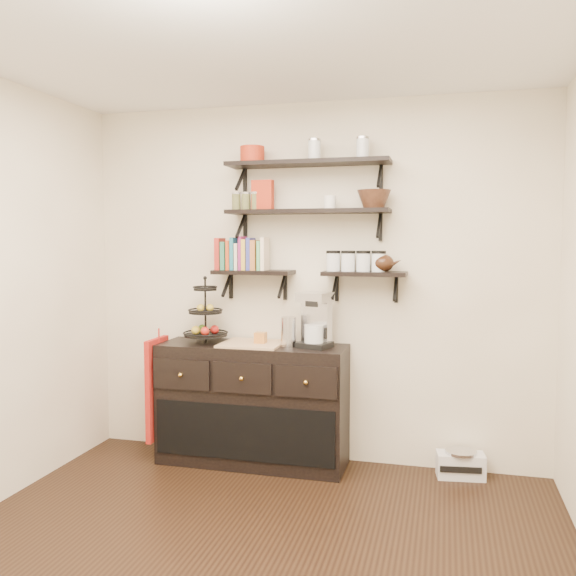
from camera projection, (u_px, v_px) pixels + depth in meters
The scene contains 20 objects.
ceiling at pixel (231, 19), 2.83m from camera, with size 3.50×3.50×0.02m, color white.
back_wall at pixel (311, 283), 4.62m from camera, with size 3.50×0.02×2.70m, color white.
shelf_top at pixel (308, 164), 4.42m from camera, with size 1.20×0.27×0.23m.
shelf_mid at pixel (308, 212), 4.45m from camera, with size 1.20×0.27×0.23m.
shelf_low_left at pixel (254, 273), 4.60m from camera, with size 0.60×0.25×0.23m.
shelf_low_right at pixel (365, 275), 4.39m from camera, with size 0.60×0.25×0.23m.
cookbooks at pixel (245, 255), 4.61m from camera, with size 0.40×0.15×0.26m.
glass_canisters at pixel (356, 262), 4.40m from camera, with size 0.43×0.10×0.13m.
sideboard at pixel (253, 404), 4.56m from camera, with size 1.40×0.50×0.92m.
fruit_stand at pixel (206, 321), 4.61m from camera, with size 0.33×0.33×0.48m.
candle at pixel (261, 338), 4.51m from camera, with size 0.08×0.08×0.08m, color #B46D29.
coffee_maker at pixel (315, 321), 4.42m from camera, with size 0.27×0.26×0.40m.
thermal_carafe at pixel (289, 332), 4.43m from camera, with size 0.11×0.11×0.22m, color silver.
apron at pixel (157, 388), 4.64m from camera, with size 0.04×0.33×0.77m, color #A71C12.
radio at pixel (461, 464), 4.30m from camera, with size 0.35×0.25×0.20m.
recipe_box at pixel (263, 195), 4.52m from camera, with size 0.16×0.06×0.22m, color #AA2A13.
walnut_bowl at pixel (374, 199), 4.32m from camera, with size 0.24×0.24×0.13m, color black, non-canonical shape.
ramekins at pixel (330, 202), 4.40m from camera, with size 0.09×0.09×0.10m, color white.
teapot at pixel (384, 262), 4.35m from camera, with size 0.19×0.15×0.15m, color black, non-canonical shape.
red_pot at pixel (252, 155), 4.52m from camera, with size 0.18×0.18×0.12m, color #AA2A13.
Camera 1 is at (0.99, -2.75, 1.67)m, focal length 38.00 mm.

